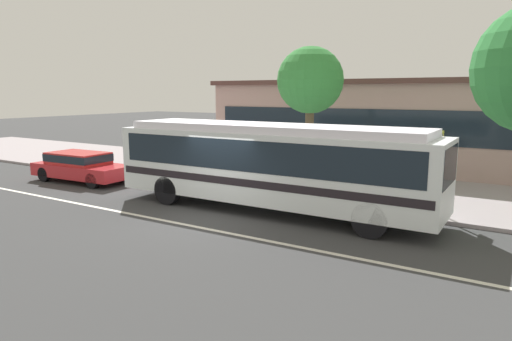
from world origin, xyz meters
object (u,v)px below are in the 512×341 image
(pedestrian_walking_along_curb, at_px, (234,162))
(sedan_behind_bus, at_px, (81,165))
(transit_bus, at_px, (270,161))
(street_tree_near_stop, at_px, (310,81))
(pedestrian_waiting_near_sign, at_px, (385,177))
(bus_stop_sign, at_px, (440,161))

(pedestrian_walking_along_curb, bearing_deg, sedan_behind_bus, -159.63)
(transit_bus, height_order, pedestrian_walking_along_curb, transit_bus)
(transit_bus, relative_size, pedestrian_walking_along_curb, 6.63)
(street_tree_near_stop, bearing_deg, pedestrian_waiting_near_sign, -25.48)
(transit_bus, bearing_deg, pedestrian_waiting_near_sign, 39.01)
(transit_bus, relative_size, pedestrian_waiting_near_sign, 6.83)
(pedestrian_waiting_near_sign, xyz_separation_m, street_tree_near_stop, (-3.66, 1.75, 3.26))
(transit_bus, xyz_separation_m, pedestrian_waiting_near_sign, (3.05, 2.47, -0.61))
(sedan_behind_bus, height_order, pedestrian_walking_along_curb, pedestrian_walking_along_curb)
(pedestrian_waiting_near_sign, distance_m, street_tree_near_stop, 5.20)
(pedestrian_walking_along_curb, xyz_separation_m, bus_stop_sign, (7.95, -0.30, 0.69))
(pedestrian_walking_along_curb, height_order, bus_stop_sign, bus_stop_sign)
(street_tree_near_stop, bearing_deg, transit_bus, -81.80)
(transit_bus, height_order, street_tree_near_stop, street_tree_near_stop)
(transit_bus, bearing_deg, sedan_behind_bus, -179.96)
(pedestrian_waiting_near_sign, relative_size, bus_stop_sign, 0.62)
(sedan_behind_bus, distance_m, street_tree_near_stop, 10.57)
(sedan_behind_bus, relative_size, bus_stop_sign, 1.81)
(pedestrian_walking_along_curb, distance_m, bus_stop_sign, 7.98)
(pedestrian_walking_along_curb, bearing_deg, transit_bus, -37.65)
(sedan_behind_bus, relative_size, pedestrian_waiting_near_sign, 2.92)
(transit_bus, distance_m, sedan_behind_bus, 9.65)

